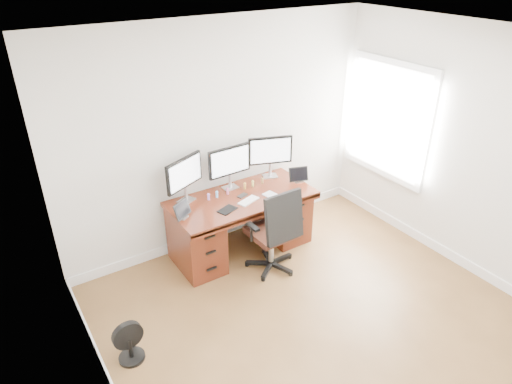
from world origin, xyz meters
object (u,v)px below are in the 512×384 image
keyboard (248,201)px  floor_fan (129,343)px  office_chair (274,244)px  monitor_center (230,163)px  desk (241,221)px

keyboard → floor_fan: bearing=-174.5°
office_chair → floor_fan: bearing=-169.5°
floor_fan → monitor_center: (1.73, 1.16, 0.89)m
floor_fan → monitor_center: monitor_center is taller
desk → floor_fan: desk is taller
monitor_center → keyboard: 0.52m
office_chair → monitor_center: monitor_center is taller
office_chair → floor_fan: 1.88m
monitor_center → keyboard: monitor_center is taller
office_chair → monitor_center: (-0.10, 0.78, 0.74)m
desk → monitor_center: monitor_center is taller
desk → keyboard: (0.01, -0.16, 0.36)m
office_chair → floor_fan: size_ratio=2.59×
desk → monitor_center: size_ratio=3.09×
monitor_center → keyboard: (0.01, -0.40, -0.33)m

